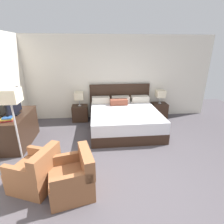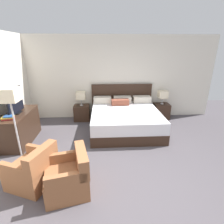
{
  "view_description": "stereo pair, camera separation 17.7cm",
  "coord_description": "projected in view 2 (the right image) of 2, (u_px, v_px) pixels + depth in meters",
  "views": [
    {
      "loc": [
        -0.56,
        -2.29,
        2.31
      ],
      "look_at": [
        -0.14,
        1.94,
        0.75
      ],
      "focal_mm": 28.0,
      "sensor_mm": 36.0,
      "label": 1
    },
    {
      "loc": [
        -0.38,
        -2.3,
        2.31
      ],
      "look_at": [
        -0.14,
        1.94,
        0.75
      ],
      "focal_mm": 28.0,
      "sensor_mm": 36.0,
      "label": 2
    }
  ],
  "objects": [
    {
      "name": "ground_plane",
      "position": [
        126.0,
        192.0,
        2.98
      ],
      "size": [
        10.61,
        10.61,
        0.0
      ],
      "primitive_type": "plane",
      "color": "#4C474C"
    },
    {
      "name": "floor_lamp",
      "position": [
        10.0,
        102.0,
        3.16
      ],
      "size": [
        0.33,
        0.33,
        1.65
      ],
      "color": "#B7B7BC",
      "rests_on": "ground"
    },
    {
      "name": "wall_back",
      "position": [
        113.0,
        78.0,
        5.85
      ],
      "size": [
        6.81,
        0.06,
        2.72
      ],
      "primitive_type": "cube",
      "color": "silver",
      "rests_on": "ground"
    },
    {
      "name": "armchair_companion",
      "position": [
        69.0,
        177.0,
        2.92
      ],
      "size": [
        0.82,
        0.82,
        0.76
      ],
      "color": "#935B38",
      "rests_on": "ground"
    },
    {
      "name": "book_red_cover",
      "position": [
        8.0,
        119.0,
        3.94
      ],
      "size": [
        0.26,
        0.19,
        0.04
      ],
      "primitive_type": "cube",
      "rotation": [
        0.0,
        0.0,
        0.2
      ],
      "color": "#B7282D",
      "rests_on": "dresser"
    },
    {
      "name": "tv",
      "position": [
        15.0,
        101.0,
        4.22
      ],
      "size": [
        0.18,
        0.76,
        0.62
      ],
      "color": "black",
      "rests_on": "dresser"
    },
    {
      "name": "table_lamp_right",
      "position": [
        163.0,
        94.0,
        5.83
      ],
      "size": [
        0.29,
        0.29,
        0.46
      ],
      "color": "#B7B7BC",
      "rests_on": "nightstand_right"
    },
    {
      "name": "book_blue_cover",
      "position": [
        8.0,
        117.0,
        3.93
      ],
      "size": [
        0.29,
        0.24,
        0.03
      ],
      "primitive_type": "cube",
      "rotation": [
        0.0,
        0.0,
        0.23
      ],
      "color": "gold",
      "rests_on": "book_red_cover"
    },
    {
      "name": "book_small_top",
      "position": [
        9.0,
        116.0,
        3.92
      ],
      "size": [
        0.21,
        0.18,
        0.03
      ],
      "primitive_type": "cube",
      "rotation": [
        0.0,
        0.0,
        0.1
      ],
      "color": "#234C8E",
      "rests_on": "book_blue_cover"
    },
    {
      "name": "dresser",
      "position": [
        20.0,
        127.0,
        4.47
      ],
      "size": [
        0.56,
        1.35,
        0.8
      ],
      "color": "#332116",
      "rests_on": "ground"
    },
    {
      "name": "armchair_by_window",
      "position": [
        33.0,
        170.0,
        3.08
      ],
      "size": [
        0.89,
        0.88,
        0.76
      ],
      "color": "#935B38",
      "rests_on": "ground"
    },
    {
      "name": "nightstand_right",
      "position": [
        161.0,
        111.0,
        6.03
      ],
      "size": [
        0.51,
        0.42,
        0.52
      ],
      "color": "#332116",
      "rests_on": "ground"
    },
    {
      "name": "table_lamp_left",
      "position": [
        81.0,
        96.0,
        5.68
      ],
      "size": [
        0.29,
        0.29,
        0.46
      ],
      "color": "#B7B7BC",
      "rests_on": "nightstand_left"
    },
    {
      "name": "bed",
      "position": [
        125.0,
        118.0,
        5.24
      ],
      "size": [
        2.04,
        2.07,
        1.18
      ],
      "color": "#332116",
      "rests_on": "ground"
    },
    {
      "name": "nightstand_left",
      "position": [
        82.0,
        113.0,
        5.89
      ],
      "size": [
        0.51,
        0.42,
        0.52
      ],
      "color": "#332116",
      "rests_on": "ground"
    }
  ]
}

